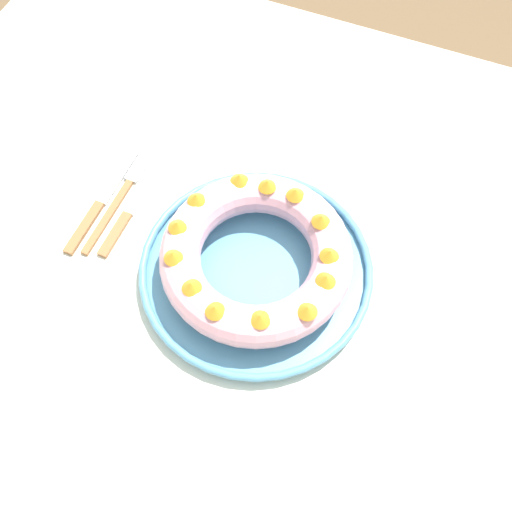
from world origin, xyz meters
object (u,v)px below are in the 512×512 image
serving_dish (256,270)px  bundt_cake (256,256)px  fork (122,195)px  serving_knife (99,205)px  cake_knife (127,215)px

serving_dish → bundt_cake: size_ratio=1.25×
fork → serving_knife: bearing=-121.9°
bundt_cake → fork: bearing=169.4°
serving_dish → cake_knife: (-0.23, 0.02, -0.01)m
serving_dish → bundt_cake: (-0.00, -0.00, 0.04)m
cake_knife → fork: bearing=131.8°
fork → cake_knife: cake_knife is taller
cake_knife → bundt_cake: bearing=-2.3°
serving_dish → cake_knife: bearing=175.9°
bundt_cake → cake_knife: 0.24m
serving_knife → cake_knife: same height
serving_dish → cake_knife: serving_dish is taller
cake_knife → serving_knife: bearing=-178.6°
serving_knife → cake_knife: (0.05, -0.00, 0.00)m
fork → serving_knife: 0.04m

